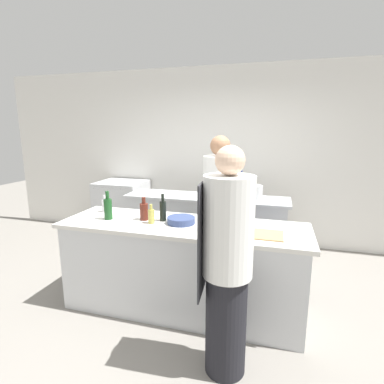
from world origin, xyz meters
The scene contains 18 objects.
ground_plane centered at (0.00, 0.00, 0.00)m, with size 16.00×16.00×0.00m, color gray.
wall_back centered at (0.00, 2.13, 1.40)m, with size 8.00×0.06×2.80m.
prep_counter centered at (0.00, 0.00, 0.46)m, with size 2.45×0.76×0.91m.
pass_counter centered at (-0.06, 1.27, 0.46)m, with size 2.27×0.56×0.91m.
oven_range centered at (-1.63, 1.73, 0.48)m, with size 0.76×0.70×0.97m.
chef_at_prep_near centered at (0.56, -0.70, 0.86)m, with size 0.39×0.37×1.73m.
chef_at_stove centered at (0.25, 0.65, 0.88)m, with size 0.43×0.42×1.76m.
bottle_olive_oil centered at (-0.78, -0.06, 1.03)m, with size 0.08×0.08×0.30m.
bottle_vinegar centered at (-0.30, -0.07, 0.99)m, with size 0.06×0.06×0.19m.
bottle_wine centered at (-0.22, 0.04, 1.02)m, with size 0.07×0.07×0.28m.
bottle_cooking_oil centered at (0.62, 0.24, 1.03)m, with size 0.08×0.08×0.30m.
bottle_sauce centered at (-0.98, 0.18, 0.99)m, with size 0.06×0.06×0.19m.
bottle_water centered at (-0.42, 0.02, 1.01)m, with size 0.08×0.08×0.24m.
bowl_mixing_large centered at (0.44, -0.15, 0.95)m, with size 0.18×0.18×0.07m.
bowl_prep_small centered at (-0.01, 0.01, 0.95)m, with size 0.28×0.28×0.06m.
cup centered at (0.20, 0.26, 0.96)m, with size 0.08×0.08×0.10m.
cutting_board centered at (0.76, -0.11, 0.92)m, with size 0.40×0.28×0.01m.
stockpot centered at (0.59, 1.23, 1.01)m, with size 0.24×0.24×0.20m.
Camera 1 is at (0.87, -2.69, 1.83)m, focal length 28.00 mm.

